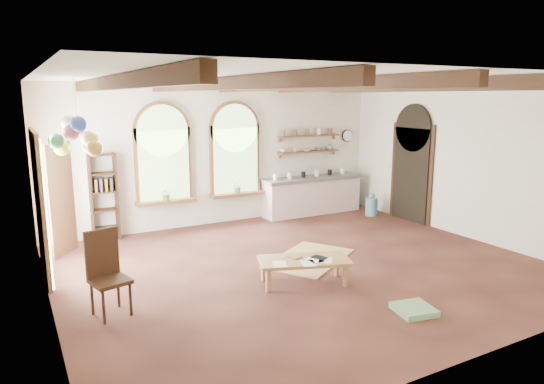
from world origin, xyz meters
TOP-DOWN VIEW (x-y plane):
  - floor at (0.00, 0.00)m, footprint 8.00×8.00m
  - ceiling_beams at (0.00, 0.00)m, footprint 6.20×6.80m
  - window_left at (-1.40, 3.43)m, footprint 1.30×0.28m
  - window_right at (0.30, 3.43)m, footprint 1.30×0.28m
  - left_doorway at (-3.95, 1.80)m, footprint 0.10×1.90m
  - right_doorway at (3.95, 1.50)m, footprint 0.10×1.30m
  - kitchen_counter at (2.30, 3.20)m, footprint 2.68×0.62m
  - wall_shelf_lower at (2.30, 3.38)m, footprint 1.70×0.24m
  - wall_shelf_upper at (2.30, 3.38)m, footprint 1.70×0.24m
  - wall_clock at (3.55, 3.45)m, footprint 0.32×0.04m
  - bookshelf at (-2.70, 3.32)m, footprint 0.53×0.32m
  - coffee_table at (-0.40, -0.68)m, footprint 1.56×1.09m
  - side_chair at (-3.30, -0.35)m, footprint 0.56×0.56m
  - floor_mat at (0.32, 0.27)m, footprint 2.08×1.86m
  - floor_cushion at (0.36, -2.30)m, footprint 0.59×0.59m
  - water_jug_a at (3.61, 3.20)m, footprint 0.32×0.32m
  - water_jug_b at (3.48, 2.30)m, footprint 0.29×0.29m
  - balloon_cluster at (-3.41, 0.86)m, footprint 0.71×0.82m
  - table_book at (-0.58, -0.54)m, footprint 0.22×0.28m
  - tablet at (-0.16, -0.75)m, footprint 0.25×0.29m
  - potted_plant_left at (-1.40, 3.32)m, footprint 0.27×0.23m
  - potted_plant_right at (0.30, 3.32)m, footprint 0.27×0.23m
  - shelf_cup_a at (1.55, 3.38)m, footprint 0.12×0.10m
  - shelf_cup_b at (1.90, 3.38)m, footprint 0.10×0.10m
  - shelf_bowl_a at (2.25, 3.38)m, footprint 0.22×0.22m
  - shelf_bowl_b at (2.60, 3.38)m, footprint 0.20×0.20m
  - shelf_vase at (2.95, 3.38)m, footprint 0.18×0.18m

SIDE VIEW (x-z plane):
  - floor at x=0.00m, z-range 0.00..0.00m
  - floor_mat at x=0.32m, z-range 0.00..0.02m
  - floor_cushion at x=0.36m, z-range 0.00..0.09m
  - water_jug_b at x=3.48m, z-range -0.04..0.53m
  - water_jug_a at x=3.61m, z-range -0.04..0.57m
  - side_chair at x=-3.30m, z-range -0.25..0.92m
  - coffee_table at x=-0.40m, z-range 0.16..0.56m
  - tablet at x=-0.16m, z-range 0.41..0.42m
  - table_book at x=-0.58m, z-range 0.41..0.43m
  - kitchen_counter at x=2.30m, z-range 0.01..0.95m
  - potted_plant_left at x=-1.40m, z-range 0.70..1.00m
  - potted_plant_right at x=0.30m, z-range 0.70..1.00m
  - bookshelf at x=-2.70m, z-range 0.00..1.80m
  - right_doorway at x=3.95m, z-range -0.10..2.30m
  - left_doorway at x=-3.95m, z-range -0.10..2.40m
  - wall_shelf_lower at x=2.30m, z-range 1.53..1.57m
  - shelf_bowl_a at x=2.25m, z-range 1.57..1.62m
  - shelf_bowl_b at x=2.60m, z-range 1.57..1.63m
  - shelf_cup_b at x=1.90m, z-range 1.57..1.66m
  - shelf_cup_a at x=1.55m, z-range 1.57..1.67m
  - window_left at x=-1.40m, z-range 0.53..2.73m
  - window_right at x=0.30m, z-range 0.53..2.73m
  - shelf_vase at x=2.95m, z-range 1.57..1.76m
  - wall_clock at x=3.55m, z-range 1.74..2.06m
  - wall_shelf_upper at x=2.30m, z-range 1.93..1.97m
  - balloon_cluster at x=-3.41m, z-range 1.75..2.90m
  - ceiling_beams at x=0.00m, z-range 3.01..3.19m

